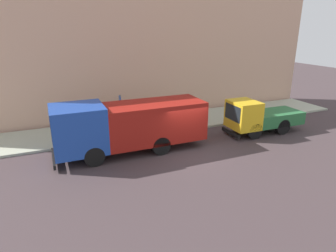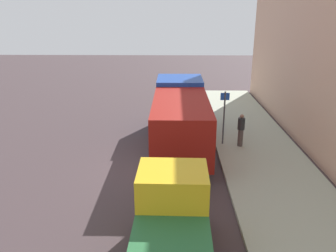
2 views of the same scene
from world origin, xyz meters
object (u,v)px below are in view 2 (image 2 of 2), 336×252
Objects in this scene: small_flatbed_truck at (171,234)px; street_sign_post at (224,114)px; pedestrian_walking at (241,129)px; large_utility_truck at (180,115)px.

street_sign_post is at bearing 74.83° from small_flatbed_truck.
street_sign_post reaches higher than small_flatbed_truck.
pedestrian_walking is 1.14m from street_sign_post.
street_sign_post is at bearing -1.96° from large_utility_truck.
large_utility_truck is at bearing 177.99° from street_sign_post.
pedestrian_walking is at bearing 69.29° from small_flatbed_truck.
small_flatbed_truck is at bearing -10.05° from pedestrian_walking.
small_flatbed_truck is 9.11m from street_sign_post.
large_utility_truck is 3.08m from pedestrian_walking.
street_sign_post is (2.17, -0.08, 0.09)m from large_utility_truck.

